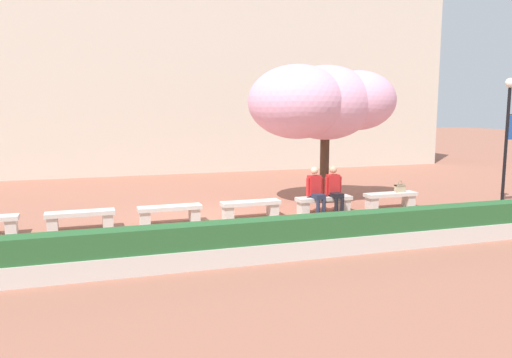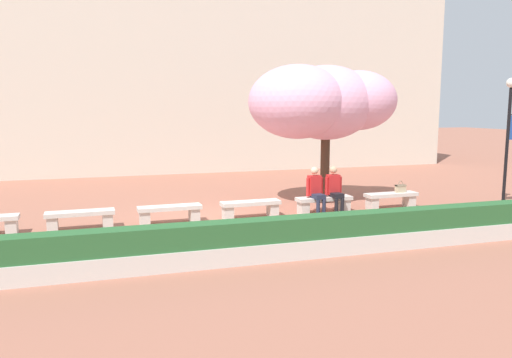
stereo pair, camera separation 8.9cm
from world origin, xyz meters
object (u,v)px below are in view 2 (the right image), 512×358
(lamp_post_with_banner, at_px, (508,130))
(stone_bench_near_west, at_px, (80,217))
(stone_bench_east_end, at_px, (324,202))
(person_seated_right, at_px, (335,188))
(stone_bench_near_east, at_px, (251,207))
(handbag, at_px, (400,188))
(person_seated_left, at_px, (316,189))
(stone_bench_center, at_px, (170,212))
(stone_bench_far_east, at_px, (391,198))
(cherry_tree_main, at_px, (321,102))

(lamp_post_with_banner, bearing_deg, stone_bench_near_west, 176.12)
(stone_bench_east_end, bearing_deg, person_seated_right, -10.71)
(person_seated_right, bearing_deg, stone_bench_east_end, 169.29)
(stone_bench_near_east, relative_size, lamp_post_with_banner, 0.43)
(stone_bench_near_east, distance_m, handbag, 4.56)
(stone_bench_near_east, xyz_separation_m, person_seated_left, (1.84, -0.05, 0.40))
(stone_bench_center, height_order, stone_bench_far_east, same)
(lamp_post_with_banner, bearing_deg, cherry_tree_main, 155.99)
(cherry_tree_main, bearing_deg, person_seated_left, -117.96)
(stone_bench_near_east, relative_size, cherry_tree_main, 0.35)
(stone_bench_east_end, height_order, cherry_tree_main, cherry_tree_main)
(person_seated_right, height_order, handbag, person_seated_right)
(stone_bench_center, distance_m, person_seated_left, 3.98)
(handbag, height_order, lamp_post_with_banner, lamp_post_with_banner)
(stone_bench_east_end, bearing_deg, stone_bench_far_east, 0.00)
(stone_bench_near_east, height_order, person_seated_right, person_seated_right)
(stone_bench_far_east, xyz_separation_m, person_seated_right, (-1.84, -0.05, 0.40))
(stone_bench_east_end, distance_m, person_seated_right, 0.49)
(stone_bench_near_east, distance_m, stone_bench_far_east, 4.24)
(stone_bench_far_east, distance_m, person_seated_right, 1.88)
(stone_bench_near_west, xyz_separation_m, cherry_tree_main, (6.85, 1.39, 2.75))
(person_seated_left, bearing_deg, person_seated_right, -0.02)
(stone_bench_near_east, xyz_separation_m, stone_bench_east_end, (2.12, 0.00, 0.00))
(stone_bench_far_east, height_order, lamp_post_with_banner, lamp_post_with_banner)
(stone_bench_far_east, bearing_deg, cherry_tree_main, 139.57)
(stone_bench_center, height_order, cherry_tree_main, cherry_tree_main)
(handbag, relative_size, lamp_post_with_banner, 0.09)
(stone_bench_center, height_order, stone_bench_east_end, same)
(stone_bench_near_west, xyz_separation_m, stone_bench_east_end, (6.36, 0.00, 0.00))
(stone_bench_east_end, xyz_separation_m, lamp_post_with_banner, (5.40, -0.80, 1.95))
(person_seated_left, distance_m, lamp_post_with_banner, 5.93)
(stone_bench_east_end, height_order, stone_bench_far_east, same)
(stone_bench_near_west, distance_m, stone_bench_near_east, 4.24)
(person_seated_right, bearing_deg, stone_bench_near_west, 179.54)
(stone_bench_near_west, xyz_separation_m, person_seated_left, (6.08, -0.05, 0.40))
(stone_bench_east_end, relative_size, lamp_post_with_banner, 0.43)
(cherry_tree_main, bearing_deg, handbag, -35.23)
(stone_bench_center, relative_size, person_seated_right, 1.23)
(person_seated_left, distance_m, cherry_tree_main, 2.86)
(stone_bench_near_west, bearing_deg, stone_bench_east_end, 0.00)
(stone_bench_center, bearing_deg, stone_bench_near_west, 180.00)
(stone_bench_near_east, bearing_deg, cherry_tree_main, 28.04)
(stone_bench_center, distance_m, stone_bench_far_east, 6.36)
(stone_bench_near_east, bearing_deg, stone_bench_near_west, 180.00)
(cherry_tree_main, xyz_separation_m, lamp_post_with_banner, (4.91, -2.19, -0.80))
(stone_bench_near_west, bearing_deg, person_seated_right, -0.46)
(stone_bench_near_east, relative_size, stone_bench_far_east, 1.00)
(stone_bench_near_east, xyz_separation_m, stone_bench_far_east, (4.24, 0.00, 0.00))
(stone_bench_center, relative_size, stone_bench_far_east, 1.00)
(stone_bench_near_west, height_order, person_seated_left, person_seated_left)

